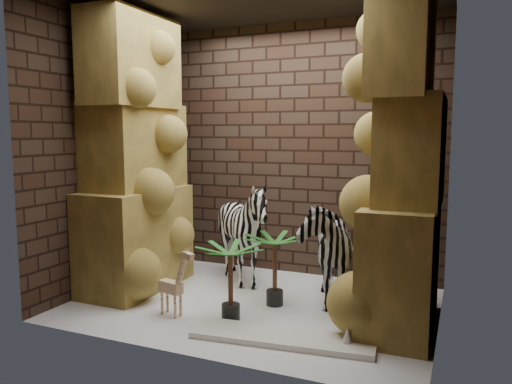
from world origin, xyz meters
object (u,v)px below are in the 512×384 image
at_px(palm_back, 231,282).
at_px(zebra_right, 323,240).
at_px(zebra_left, 244,238).
at_px(surfboard, 282,337).
at_px(giraffe_toy, 171,279).
at_px(palm_front, 275,270).

bearing_deg(palm_back, zebra_right, 52.21).
xyz_separation_m(zebra_left, surfboard, (0.92, -1.25, -0.51)).
relative_size(zebra_right, giraffe_toy, 1.83).
height_order(zebra_right, zebra_left, zebra_right).
distance_m(zebra_left, giraffe_toy, 1.16).
bearing_deg(surfboard, palm_back, 151.57).
bearing_deg(palm_back, zebra_left, 108.17).
distance_m(zebra_left, surfboard, 1.64).
height_order(giraffe_toy, palm_back, palm_back).
xyz_separation_m(zebra_left, giraffe_toy, (-0.24, -1.12, -0.19)).
bearing_deg(zebra_right, surfboard, -112.01).
distance_m(zebra_right, palm_front, 0.57).
height_order(zebra_left, palm_back, zebra_left).
bearing_deg(palm_back, surfboard, -22.15).
height_order(palm_front, surfboard, palm_front).
relative_size(zebra_right, surfboard, 0.84).
relative_size(palm_back, surfboard, 0.47).
bearing_deg(zebra_right, palm_front, -164.25).
relative_size(zebra_right, palm_back, 1.78).
bearing_deg(palm_back, giraffe_toy, -169.21).
bearing_deg(palm_front, zebra_left, 139.36).
relative_size(zebra_left, giraffe_toy, 1.71).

